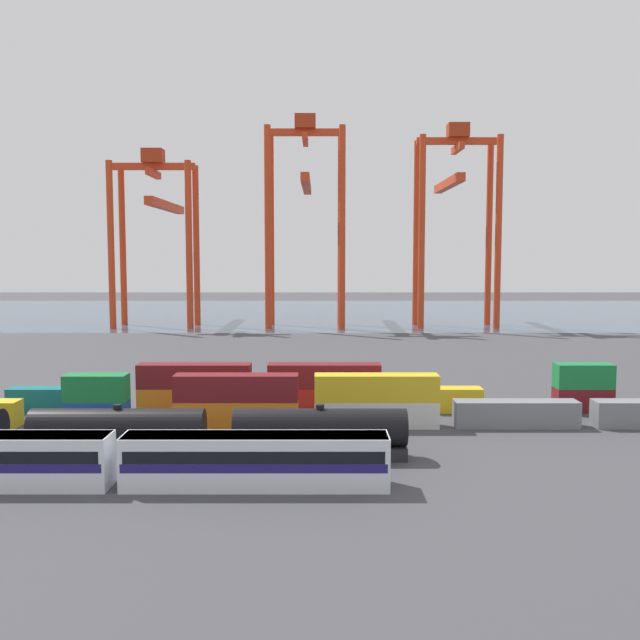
{
  "coord_description": "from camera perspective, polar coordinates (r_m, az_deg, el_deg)",
  "views": [
    {
      "loc": [
        10.25,
        -71.81,
        16.79
      ],
      "look_at": [
        10.05,
        26.77,
        7.78
      ],
      "focal_mm": 39.77,
      "sensor_mm": 36.0,
      "label": 1
    }
  ],
  "objects": [
    {
      "name": "harbour_water",
      "position": [
        208.53,
        -2.7,
        0.6
      ],
      "size": [
        400.0,
        110.0,
        0.01
      ],
      "primitive_type": "cube",
      "color": "#384C60",
      "rests_on": "ground_plane"
    },
    {
      "name": "shipping_container_3",
      "position": [
        70.55,
        -6.61,
        -7.5
      ],
      "size": [
        12.1,
        2.44,
        2.6
      ],
      "primitive_type": "cube",
      "color": "orange",
      "rests_on": "ground_plane"
    },
    {
      "name": "shipping_container_16",
      "position": [
        78.1,
        10.81,
        -6.31
      ],
      "size": [
        6.04,
        2.44,
        2.6
      ],
      "primitive_type": "cube",
      "color": "gold",
      "rests_on": "ground_plane"
    },
    {
      "name": "shipping_container_18",
      "position": [
        81.37,
        20.56,
        -4.23
      ],
      "size": [
        6.04,
        2.44,
        2.6
      ],
      "primitive_type": "cube",
      "color": "#197538",
      "rests_on": "shipping_container_17"
    },
    {
      "name": "gantry_crane_east",
      "position": [
        172.33,
        10.92,
        9.04
      ],
      "size": [
        19.06,
        32.67,
        47.12
      ],
      "color": "red",
      "rests_on": "ground_plane"
    },
    {
      "name": "shipping_container_17",
      "position": [
        81.83,
        20.5,
        -6.03
      ],
      "size": [
        6.04,
        2.44,
        2.6
      ],
      "primitive_type": "cube",
      "color": "maroon",
      "rests_on": "ground_plane"
    },
    {
      "name": "shipping_container_15",
      "position": [
        76.28,
        0.46,
        -4.51
      ],
      "size": [
        12.1,
        2.44,
        2.6
      ],
      "primitive_type": "cube",
      "color": "maroon",
      "rests_on": "shipping_container_14"
    },
    {
      "name": "shipping_container_1",
      "position": [
        73.42,
        -17.39,
        -7.2
      ],
      "size": [
        6.04,
        2.44,
        2.6
      ],
      "primitive_type": "cube",
      "color": "#1C4299",
      "rests_on": "ground_plane"
    },
    {
      "name": "shipping_container_2",
      "position": [
        72.91,
        -17.44,
        -5.21
      ],
      "size": [
        6.04,
        2.44,
        2.6
      ],
      "primitive_type": "cube",
      "color": "#197538",
      "rests_on": "shipping_container_1"
    },
    {
      "name": "gantry_crane_central",
      "position": [
        169.97,
        -1.05,
        9.51
      ],
      "size": [
        18.43,
        37.14,
        49.11
      ],
      "color": "red",
      "rests_on": "ground_plane"
    },
    {
      "name": "freight_tank_row",
      "position": [
        61.6,
        -15.83,
        -8.71
      ],
      "size": [
        47.75,
        3.08,
        4.54
      ],
      "color": "#232326",
      "rests_on": "ground_plane"
    },
    {
      "name": "passenger_train",
      "position": [
        54.21,
        -15.93,
        -10.66
      ],
      "size": [
        39.38,
        3.14,
        3.9
      ],
      "color": "silver",
      "rests_on": "ground_plane"
    },
    {
      "name": "gantry_crane_west",
      "position": [
        174.42,
        -12.83,
        7.89
      ],
      "size": [
        19.38,
        37.2,
        41.34
      ],
      "color": "red",
      "rests_on": "ground_plane"
    },
    {
      "name": "shipping_container_14",
      "position": [
        76.76,
        0.46,
        -6.42
      ],
      "size": [
        12.1,
        2.44,
        2.6
      ],
      "primitive_type": "cube",
      "color": "#AD211C",
      "rests_on": "ground_plane"
    },
    {
      "name": "ground_plane",
      "position": [
        113.53,
        -5.07,
        -3.3
      ],
      "size": [
        420.0,
        420.0,
        0.0
      ],
      "primitive_type": "plane",
      "color": "#424247"
    },
    {
      "name": "shipping_container_7",
      "position": [
        72.66,
        15.59,
        -7.28
      ],
      "size": [
        12.1,
        2.44,
        2.6
      ],
      "primitive_type": "cube",
      "color": "slate",
      "rests_on": "ground_plane"
    },
    {
      "name": "shipping_container_5",
      "position": [
        70.29,
        4.66,
        -7.53
      ],
      "size": [
        12.1,
        2.44,
        2.6
      ],
      "primitive_type": "cube",
      "color": "silver",
      "rests_on": "ground_plane"
    },
    {
      "name": "shipping_container_11",
      "position": [
        81.51,
        -19.67,
        -6.04
      ],
      "size": [
        12.1,
        2.44,
        2.6
      ],
      "primitive_type": "cube",
      "color": "#146066",
      "rests_on": "ground_plane"
    },
    {
      "name": "shipping_container_13",
      "position": [
        77.46,
        -9.94,
        -4.44
      ],
      "size": [
        12.1,
        2.44,
        2.6
      ],
      "primitive_type": "cube",
      "color": "maroon",
      "rests_on": "shipping_container_12"
    },
    {
      "name": "shipping_container_4",
      "position": [
        70.02,
        -6.63,
        -5.42
      ],
      "size": [
        12.1,
        2.44,
        2.6
      ],
      "primitive_type": "cube",
      "color": "maroon",
      "rests_on": "shipping_container_3"
    },
    {
      "name": "shipping_container_12",
      "position": [
        77.93,
        -9.91,
        -6.32
      ],
      "size": [
        12.1,
        2.44,
        2.6
      ],
      "primitive_type": "cube",
      "color": "orange",
      "rests_on": "ground_plane"
    },
    {
      "name": "shipping_container_6",
      "position": [
        69.76,
        4.68,
        -5.45
      ],
      "size": [
        12.1,
        2.44,
        2.6
      ],
      "primitive_type": "cube",
      "color": "gold",
      "rests_on": "shipping_container_5"
    }
  ]
}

